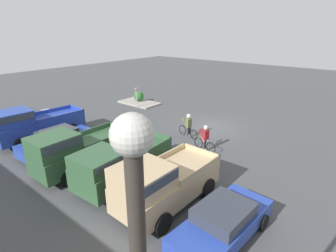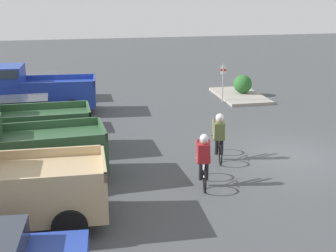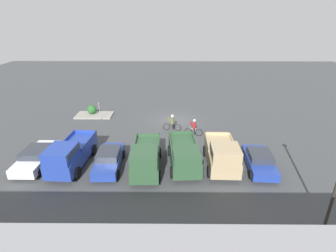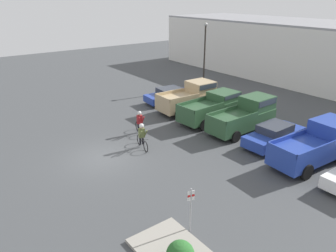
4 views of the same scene
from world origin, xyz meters
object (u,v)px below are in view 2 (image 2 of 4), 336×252
Objects in this scene: cyclist_0 at (219,135)px; fire_lane_sign at (223,79)px; sedan_1 at (24,115)px; pickup_truck_3 at (26,89)px; shrub at (243,84)px; cyclist_1 at (204,159)px; pickup_truck_2 at (1,124)px; sedan_2 at (41,87)px; pickup_truck_1 at (9,151)px.

fire_lane_sign is at bearing -18.96° from cyclist_0.
sedan_1 is 2.87m from pickup_truck_3.
sedan_1 is 4.54× the size of shrub.
cyclist_1 is 0.84× the size of fire_lane_sign.
pickup_truck_2 is 3.11× the size of cyclist_1.
cyclist_0 is (-10.37, -6.62, 0.18)m from sedan_2.
sedan_2 is (8.41, -0.90, -0.49)m from pickup_truck_2.
cyclist_0 is 1.80× the size of shrub.
sedan_2 is at bearing -1.67° from pickup_truck_1.
sedan_2 is at bearing 74.90° from fire_lane_sign.
cyclist_0 is at bearing 161.04° from fire_lane_sign.
pickup_truck_1 is 2.56× the size of fire_lane_sign.
pickup_truck_1 is 3.04× the size of cyclist_1.
cyclist_1 is at bearing -139.43° from sedan_1.
pickup_truck_1 is at bearing 178.33° from sedan_2.
sedan_1 is at bearing -10.42° from pickup_truck_2.
pickup_truck_2 is 1.17× the size of sedan_1.
pickup_truck_1 reaches higher than cyclist_1.
pickup_truck_1 is 5.19× the size of shrub.
fire_lane_sign reaches higher than cyclist_0.
fire_lane_sign is 2.16m from shrub.
sedan_2 is at bearing -3.90° from sedan_1.
cyclist_1 is 10.65m from fire_lane_sign.
shrub is at bearing -25.84° from cyclist_1.
pickup_truck_2 reaches higher than cyclist_1.
sedan_1 is 9.00m from cyclist_1.
cyclist_0 reaches higher than shrub.
pickup_truck_3 is 3.27× the size of cyclist_1.
pickup_truck_3 is 3.11× the size of cyclist_0.
shrub is (9.18, -4.30, -0.22)m from cyclist_0.
sedan_1 is 2.66× the size of cyclist_1.
cyclist_0 is 8.31m from fire_lane_sign.
pickup_truck_1 is 2.89× the size of cyclist_0.
sedan_1 is 0.81× the size of pickup_truck_3.
fire_lane_sign is (5.90, -10.22, 0.07)m from pickup_truck_2.
cyclist_1 is (-6.84, -5.85, 0.12)m from sedan_1.
pickup_truck_2 is 2.95× the size of cyclist_0.
fire_lane_sign reaches higher than sedan_1.
pickup_truck_2 is 2.89m from sedan_1.
fire_lane_sign is at bearing -47.94° from pickup_truck_1.
pickup_truck_3 reaches higher than fire_lane_sign.
cyclist_1 is 12.50m from shrub.
shrub is at bearing -82.09° from pickup_truck_3.
pickup_truck_1 is 8.45m from pickup_truck_3.
cyclist_0 is at bearing -124.25° from sedan_1.
shrub is (4.42, -11.30, -0.07)m from sedan_1.
cyclist_1 is (-12.44, -5.47, 0.15)m from sedan_2.
cyclist_1 is at bearing 158.80° from fire_lane_sign.
pickup_truck_2 is 11.80m from fire_lane_sign.
pickup_truck_3 is at bearing 170.11° from sedan_2.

